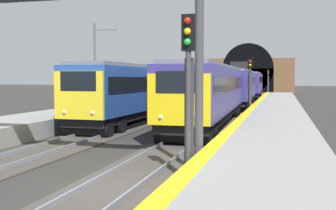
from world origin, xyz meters
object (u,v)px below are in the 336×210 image
Objects in this scene: overhead_signal_gantry at (70,19)px; railway_signal_mid at (250,82)px; railway_signal_far at (268,79)px; train_adjacent_platform at (179,86)px; catenary_mast_near at (95,67)px; railway_signal_near at (188,81)px; train_main_approaching at (239,86)px.

railway_signal_mid is at bearing -10.67° from overhead_signal_gantry.
overhead_signal_gantry is at bearing -10.67° from railway_signal_mid.
overhead_signal_gantry is (-72.34, 4.41, 2.27)m from railway_signal_far.
catenary_mast_near reaches higher than train_adjacent_platform.
catenary_mast_near is (-1.98, 13.32, 1.29)m from railway_signal_mid.
overhead_signal_gantry is at bearing -105.91° from railway_signal_near.
railway_signal_mid is 48.94m from railway_signal_far.
overhead_signal_gantry reaches higher than train_adjacent_platform.
overhead_signal_gantry is (1.26, 4.41, 2.13)m from railway_signal_near.
catenary_mast_near is at bearing -50.42° from train_adjacent_platform.
overhead_signal_gantry reaches higher than railway_signal_near.
catenary_mast_near is (21.42, 8.91, -1.07)m from overhead_signal_gantry.
train_main_approaching is 6.12× the size of overhead_signal_gantry.
overhead_signal_gantry reaches higher than railway_signal_mid.
catenary_mast_near reaches higher than railway_signal_near.
railway_signal_mid is (24.66, -0.00, -0.23)m from railway_signal_near.
railway_signal_far is (45.85, -6.98, 0.59)m from train_adjacent_platform.
catenary_mast_near is (-50.92, 13.32, 1.20)m from railway_signal_far.
railway_signal_near is (-27.75, -6.98, 0.72)m from train_adjacent_platform.
railway_signal_far is at bearing 172.26° from train_adjacent_platform.
catenary_mast_near is at bearing -46.44° from train_main_approaching.
catenary_mast_near is (22.68, 13.32, 1.06)m from railway_signal_near.
railway_signal_near is 0.62× the size of catenary_mast_near.
train_adjacent_platform is (-6.29, 5.14, 0.01)m from train_main_approaching.
train_adjacent_platform is 8.80× the size of railway_signal_far.
railway_signal_mid is 23.93m from overhead_signal_gantry.
railway_signal_near is 5.06m from overhead_signal_gantry.
railway_signal_mid is 0.51× the size of overhead_signal_gantry.
railway_signal_near is at bearing 0.00° from railway_signal_mid.
train_adjacent_platform reaches higher than train_main_approaching.
railway_signal_near is at bearing 15.03° from train_adjacent_platform.
railway_signal_mid is 1.00× the size of railway_signal_far.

